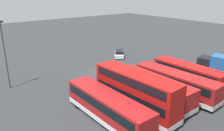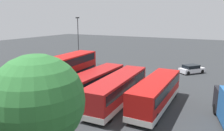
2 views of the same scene
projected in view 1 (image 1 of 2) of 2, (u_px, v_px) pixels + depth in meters
name	position (u px, v px, depth m)	size (l,w,h in m)	color
ground_plane	(99.00, 73.00, 36.69)	(140.00, 140.00, 0.00)	#2D3033
bus_single_deck_near_end	(188.00, 74.00, 31.91)	(2.62, 10.53, 2.95)	#B71411
bus_single_deck_second	(175.00, 82.00, 28.99)	(3.05, 11.63, 2.95)	#A51919
bus_single_deck_third	(154.00, 88.00, 27.43)	(2.65, 10.73, 2.95)	#A51919
bus_double_decker_fourth	(135.00, 91.00, 24.58)	(3.18, 10.78, 4.55)	#B71411
bus_single_deck_fifth	(107.00, 106.00, 23.07)	(2.74, 11.55, 2.95)	#A51919
car_hatchback_silver	(119.00, 54.00, 45.30)	(4.05, 4.39, 1.43)	silver
lamp_post_tall	(4.00, 51.00, 29.61)	(0.70, 0.30, 9.23)	#38383D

